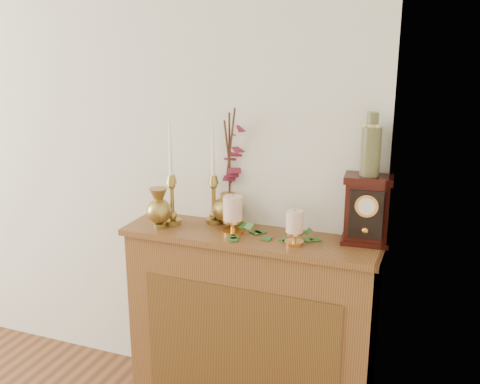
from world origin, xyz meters
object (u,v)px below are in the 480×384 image
at_px(candlestick_left, 172,191).
at_px(mantel_clock, 367,210).
at_px(candlestick_center, 214,191).
at_px(ceramic_vase, 371,147).
at_px(bud_vase, 159,208).
at_px(ginger_jar, 234,171).

bearing_deg(candlestick_left, mantel_clock, 4.79).
bearing_deg(candlestick_center, ceramic_vase, -0.54).
distance_m(candlestick_left, ceramic_vase, 0.98).
bearing_deg(candlestick_left, candlestick_center, 25.56).
height_order(candlestick_center, ceramic_vase, ceramic_vase).
distance_m(candlestick_center, bud_vase, 0.28).
height_order(candlestick_center, mantel_clock, candlestick_center).
relative_size(candlestick_center, ginger_jar, 0.85).
bearing_deg(ginger_jar, candlestick_left, -152.39).
xyz_separation_m(candlestick_center, ginger_jar, (0.09, 0.05, 0.10)).
bearing_deg(bud_vase, mantel_clock, 8.83).
relative_size(candlestick_left, candlestick_center, 1.03).
bearing_deg(candlestick_left, bud_vase, -115.56).
height_order(candlestick_left, mantel_clock, candlestick_left).
height_order(bud_vase, mantel_clock, mantel_clock).
relative_size(candlestick_left, ginger_jar, 0.87).
xyz_separation_m(bud_vase, ceramic_vase, (0.97, 0.15, 0.34)).
bearing_deg(ceramic_vase, candlestick_left, -175.04).
relative_size(ginger_jar, mantel_clock, 1.86).
xyz_separation_m(bud_vase, ginger_jar, (0.31, 0.21, 0.16)).
xyz_separation_m(candlestick_left, mantel_clock, (0.94, 0.08, -0.01)).
distance_m(bud_vase, mantel_clock, 0.98).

